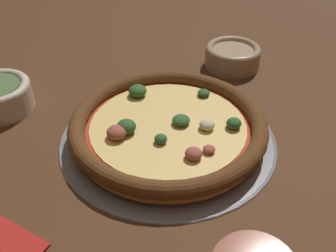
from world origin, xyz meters
TOP-DOWN VIEW (x-y plane):
  - ground_plane at (0.00, 0.00)m, footprint 3.00×3.00m
  - pizza_tray at (0.00, 0.00)m, footprint 0.34×0.34m
  - pizza at (-0.00, -0.00)m, footprint 0.31×0.31m
  - bowl_near at (0.02, 0.28)m, footprint 0.11×0.11m

SIDE VIEW (x-z plane):
  - ground_plane at x=0.00m, z-range 0.00..0.00m
  - pizza_tray at x=0.00m, z-range 0.00..0.01m
  - bowl_near at x=0.02m, z-range 0.00..0.05m
  - pizza at x=0.00m, z-range 0.01..0.05m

